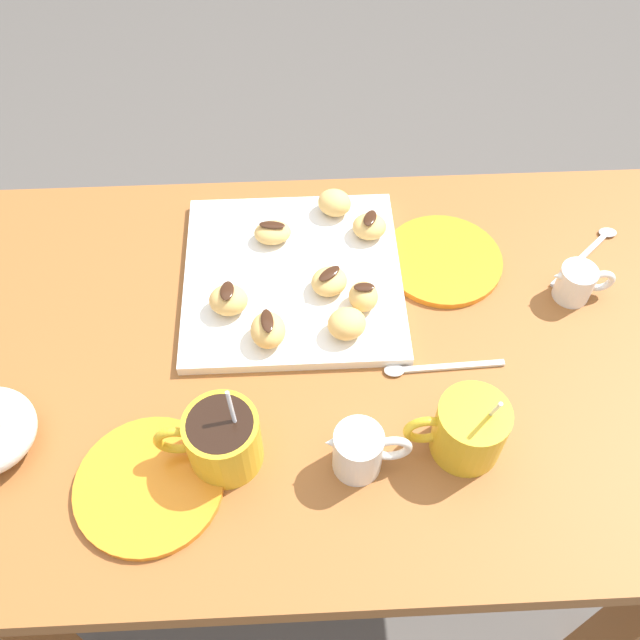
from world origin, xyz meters
The scene contains 25 objects.
ground_plane centered at (0.00, 0.00, 0.00)m, with size 8.00×8.00×0.00m, color #514C47.
dining_table centered at (0.00, 0.00, 0.57)m, with size 1.08×0.68×0.70m.
pastry_plate_square centered at (0.06, -0.13, 0.71)m, with size 0.32×0.32×0.02m, color silver.
coffee_mug_mustard_left centered at (-0.15, 0.15, 0.75)m, with size 0.13×0.09×0.13m.
coffee_mug_mustard_right centered at (0.15, 0.15, 0.75)m, with size 0.13×0.09×0.13m.
cream_pitcher_white centered at (-0.01, 0.17, 0.74)m, with size 0.10×0.06×0.07m.
chocolate_sauce_pitcher centered at (-0.34, -0.08, 0.73)m, with size 0.09×0.05×0.06m.
saucer_orange_left centered at (-0.17, -0.15, 0.71)m, with size 0.18×0.18×0.01m, color orange.
saucer_orange_right centered at (0.24, 0.19, 0.71)m, with size 0.18×0.18×0.01m, color orange.
loose_spoon_near_saucer centered at (-0.40, -0.16, 0.71)m, with size 0.13×0.11×0.01m.
loose_spoon_by_plate centered at (-0.12, 0.04, 0.71)m, with size 0.16×0.02×0.01m.
beignet_0 centered at (-0.01, -0.02, 0.74)m, with size 0.05×0.05×0.04m, color #E5B260.
beignet_1 centered at (-0.06, -0.20, 0.73)m, with size 0.05×0.05×0.03m, color #E5B260.
chocolate_drizzle_1 centered at (-0.06, -0.20, 0.75)m, with size 0.03×0.02×0.01m, color #381E11.
beignet_2 centered at (-0.04, -0.06, 0.74)m, with size 0.04×0.05×0.04m, color #E5B260.
chocolate_drizzle_2 centered at (-0.04, -0.06, 0.76)m, with size 0.03×0.02×0.01m, color #381E11.
beignet_3 centered at (0.09, -0.20, 0.73)m, with size 0.06×0.04×0.03m, color #E5B260.
chocolate_drizzle_3 centered at (0.09, -0.20, 0.75)m, with size 0.04×0.02×0.01m, color #381E11.
beignet_4 centered at (0.09, -0.01, 0.74)m, with size 0.06×0.05×0.04m, color #E5B260.
chocolate_drizzle_4 centered at (0.09, -0.01, 0.76)m, with size 0.04×0.02×0.01m, color #381E11.
beignet_5 centered at (0.01, -0.10, 0.73)m, with size 0.05×0.05×0.03m, color #E5B260.
chocolate_drizzle_5 centered at (0.01, -0.10, 0.75)m, with size 0.04×0.02×0.01m, color #381E11.
beignet_6 centered at (-0.01, -0.25, 0.74)m, with size 0.05×0.05×0.04m, color #E5B260.
beignet_7 centered at (0.15, -0.07, 0.74)m, with size 0.05×0.05×0.04m, color #E5B260.
chocolate_drizzle_7 centered at (0.15, -0.07, 0.76)m, with size 0.03×0.02×0.01m, color #381E11.
Camera 1 is at (0.05, 0.54, 1.51)m, focal length 39.65 mm.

